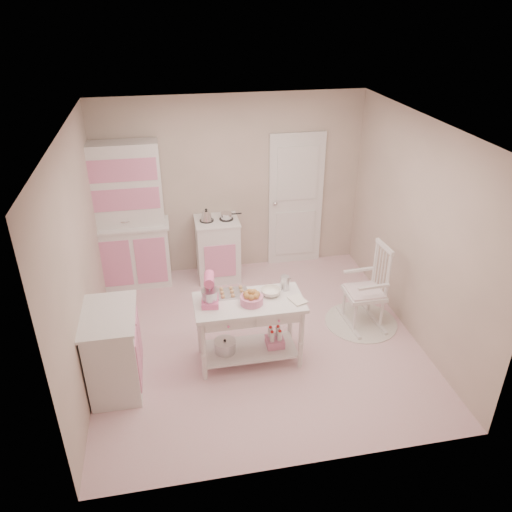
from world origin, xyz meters
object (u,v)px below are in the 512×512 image
(base_cabinet, at_px, (114,350))
(bread_basket, at_px, (252,300))
(stove, at_px, (218,249))
(rocking_chair, at_px, (365,286))
(hutch, at_px, (129,217))
(work_table, at_px, (249,331))
(stand_mixer, at_px, (210,291))

(base_cabinet, relative_size, bread_basket, 3.68)
(stove, xyz_separation_m, rocking_chair, (1.65, -1.53, 0.09))
(hutch, bearing_deg, work_table, -57.04)
(stand_mixer, bearing_deg, rocking_chair, 18.96)
(base_cabinet, bearing_deg, bread_basket, 3.74)
(work_table, distance_m, stand_mixer, 0.71)
(base_cabinet, height_order, stand_mixer, stand_mixer)
(base_cabinet, xyz_separation_m, rocking_chair, (3.01, 0.59, 0.09))
(base_cabinet, relative_size, rocking_chair, 0.84)
(hutch, height_order, rocking_chair, hutch)
(stove, bearing_deg, rocking_chair, -42.82)
(hutch, bearing_deg, bread_basket, -57.28)
(stove, distance_m, stand_mixer, 2.04)
(rocking_chair, distance_m, stand_mixer, 2.05)
(base_cabinet, relative_size, work_table, 0.77)
(rocking_chair, height_order, bread_basket, rocking_chair)
(hutch, distance_m, stove, 1.33)
(rocking_chair, distance_m, bread_basket, 1.63)
(bread_basket, bearing_deg, work_table, 111.80)
(hutch, distance_m, base_cabinet, 2.25)
(work_table, distance_m, bread_basket, 0.45)
(stove, xyz_separation_m, bread_basket, (0.13, -2.02, 0.39))
(hutch, xyz_separation_m, base_cabinet, (-0.15, -2.17, -0.58))
(work_table, height_order, bread_basket, bread_basket)
(rocking_chair, height_order, work_table, rocking_chair)
(rocking_chair, distance_m, work_table, 1.61)
(rocking_chair, relative_size, bread_basket, 4.40)
(stove, height_order, stand_mixer, stand_mixer)
(stove, xyz_separation_m, base_cabinet, (-1.35, -2.12, 0.00))
(bread_basket, bearing_deg, base_cabinet, -176.26)
(stove, relative_size, bread_basket, 3.68)
(hutch, distance_m, stand_mixer, 2.19)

